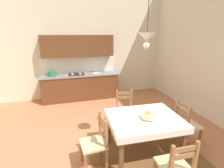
% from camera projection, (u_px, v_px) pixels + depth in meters
% --- Properties ---
extents(ground_plane, '(6.46, 6.77, 0.10)m').
position_uv_depth(ground_plane, '(105.00, 146.00, 3.52)').
color(ground_plane, '#B7704C').
extents(wall_back, '(6.46, 0.12, 4.20)m').
position_uv_depth(wall_back, '(83.00, 38.00, 5.79)').
color(wall_back, beige).
rests_on(wall_back, ground_plane).
extents(area_rug, '(2.10, 1.60, 0.01)m').
position_uv_depth(area_rug, '(145.00, 154.00, 3.22)').
color(area_rug, brown).
rests_on(area_rug, ground_plane).
extents(kitchen_cabinetry, '(2.62, 0.63, 2.20)m').
position_uv_depth(kitchen_cabinetry, '(80.00, 75.00, 5.79)').
color(kitchen_cabinetry, brown).
rests_on(kitchen_cabinetry, ground_plane).
extents(dining_table, '(1.39, 1.13, 0.75)m').
position_uv_depth(dining_table, '(144.00, 123.00, 3.13)').
color(dining_table, brown).
rests_on(dining_table, ground_plane).
extents(dining_chair_window_side, '(0.42, 0.42, 0.93)m').
position_uv_depth(dining_chair_window_side, '(186.00, 125.00, 3.42)').
color(dining_chair_window_side, '#D1BC89').
rests_on(dining_chair_window_side, ground_plane).
extents(dining_chair_camera_side, '(0.43, 0.43, 0.93)m').
position_uv_depth(dining_chair_camera_side, '(175.00, 167.00, 2.34)').
color(dining_chair_camera_side, '#D1BC89').
rests_on(dining_chair_camera_side, ground_plane).
extents(dining_chair_kitchen_side, '(0.49, 0.49, 0.93)m').
position_uv_depth(dining_chair_kitchen_side, '(125.00, 111.00, 4.06)').
color(dining_chair_kitchen_side, '#D1BC89').
rests_on(dining_chair_kitchen_side, ground_plane).
extents(dining_chair_tv_side, '(0.45, 0.45, 0.93)m').
position_uv_depth(dining_chair_tv_side, '(96.00, 143.00, 2.86)').
color(dining_chair_tv_side, '#D1BC89').
rests_on(dining_chair_tv_side, ground_plane).
extents(fruit_bowl, '(0.30, 0.30, 0.12)m').
position_uv_depth(fruit_bowl, '(149.00, 115.00, 3.03)').
color(fruit_bowl, beige).
rests_on(fruit_bowl, dining_table).
extents(pendant_lamp, '(0.32, 0.32, 0.80)m').
position_uv_depth(pendant_lamp, '(147.00, 37.00, 2.81)').
color(pendant_lamp, black).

